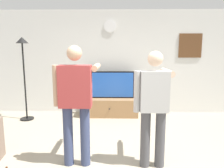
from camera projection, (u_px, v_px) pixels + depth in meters
name	position (u px, v px, depth m)	size (l,w,h in m)	color
back_wall	(114.00, 62.00, 5.61)	(6.40, 0.10, 2.70)	silver
tv_stand	(110.00, 107.00, 5.45)	(1.42, 0.58, 0.45)	#997047
television	(110.00, 85.00, 5.40)	(1.25, 0.07, 0.69)	black
wall_clock	(110.00, 26.00, 5.40)	(0.31, 0.31, 0.03)	white
framed_picture	(190.00, 46.00, 5.45)	(0.59, 0.04, 0.61)	brown
floor_lamp	(23.00, 62.00, 4.93)	(0.32, 0.32, 1.97)	black
person_standing_nearer_lamp	(76.00, 98.00, 2.99)	(0.63, 0.78, 1.74)	#384266
person_standing_nearer_couch	(154.00, 103.00, 2.96)	(0.57, 0.78, 1.67)	#4C4C51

